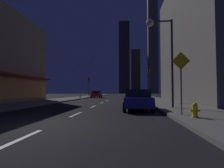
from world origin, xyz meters
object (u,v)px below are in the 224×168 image
Objects in this scene: fire_hydrant_yellow_near at (195,111)px; traffic_light_near_right at (149,76)px; pedestrian_crossing_sign at (181,77)px; street_lamp_right at (161,41)px; fire_hydrant_far_left at (80,96)px; traffic_light_far_left at (89,83)px; car_parked_far at (96,94)px; car_parked_near at (137,100)px.

traffic_light_near_right is at bearing 91.75° from fire_hydrant_yellow_near.
traffic_light_near_right is 1.33× the size of pedestrian_crossing_sign.
street_lamp_right reaches higher than traffic_light_near_right.
street_lamp_right is (11.28, -19.35, 4.61)m from fire_hydrant_far_left.
fire_hydrant_yellow_near is 0.21× the size of pedestrian_crossing_sign.
fire_hydrant_yellow_near is 0.16× the size of traffic_light_far_left.
traffic_light_far_left is 0.64× the size of street_lamp_right.
street_lamp_right is at bearing -59.77° from fire_hydrant_far_left.
traffic_light_far_left is at bearing 85.87° from fire_hydrant_far_left.
traffic_light_near_right is at bearing -60.13° from car_parked_far.
traffic_light_near_right reaches higher than car_parked_far.
street_lamp_right is at bearing 21.05° from car_parked_near.
fire_hydrant_far_left is at bearing -116.69° from car_parked_far.
pedestrian_crossing_sign is (0.10, -12.18, -1.18)m from traffic_light_near_right.
fire_hydrant_yellow_near is at bearing -71.84° from car_parked_far.
car_parked_far is 25.92m from street_lamp_right.
traffic_light_far_left is 27.24m from street_lamp_right.
fire_hydrant_far_left is 0.16× the size of traffic_light_near_right.
fire_hydrant_yellow_near is at bearing -69.15° from traffic_light_far_left.
pedestrian_crossing_sign reaches higher than car_parked_near.
car_parked_far is at bearing 108.16° from fire_hydrant_yellow_near.
car_parked_near is at bearing -73.69° from car_parked_far.
traffic_light_far_left reaches higher than fire_hydrant_far_left.
traffic_light_near_right is 20.09m from traffic_light_far_left.
fire_hydrant_yellow_near is at bearing -64.17° from fire_hydrant_far_left.
car_parked_far is 0.64× the size of street_lamp_right.
car_parked_far is 29.53m from pedestrian_crossing_sign.
car_parked_far is 3.25m from traffic_light_far_left.
pedestrian_crossing_sign reaches higher than fire_hydrant_yellow_near.
fire_hydrant_yellow_near is at bearing -84.09° from street_lamp_right.
fire_hydrant_far_left is 0.16× the size of traffic_light_far_left.
street_lamp_right reaches higher than car_parked_near.
car_parked_far is at bearing 108.17° from pedestrian_crossing_sign.
pedestrian_crossing_sign is at bearing -69.05° from traffic_light_far_left.
car_parked_near is 27.27m from traffic_light_far_left.
car_parked_near is 1.00× the size of car_parked_far.
car_parked_near is at bearing -158.95° from street_lamp_right.
traffic_light_near_right is (9.10, -15.84, 2.45)m from car_parked_far.
street_lamp_right is at bearing -69.43° from car_parked_far.
fire_hydrant_far_left is at bearing 115.36° from car_parked_near.
car_parked_near is 6.48× the size of fire_hydrant_yellow_near.
car_parked_near is 9.30m from traffic_light_near_right.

